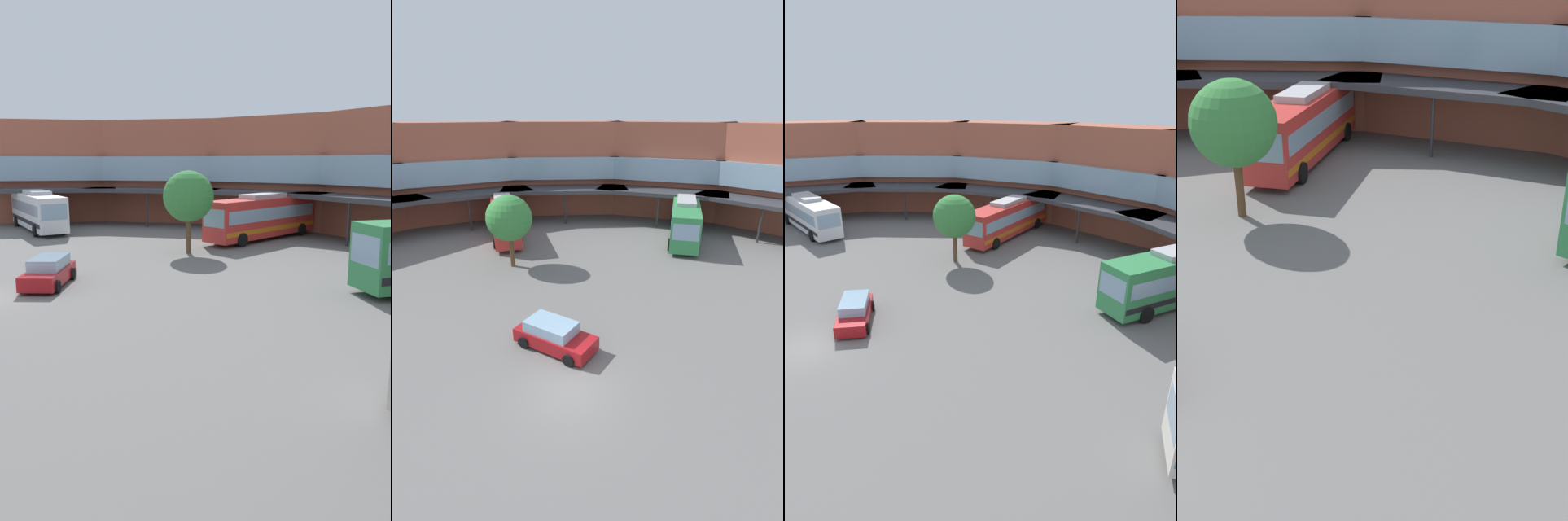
# 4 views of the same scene
# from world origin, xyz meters

# --- Properties ---
(ground_plane) EXTENTS (116.33, 116.33, 0.00)m
(ground_plane) POSITION_xyz_m (0.00, 0.00, 0.00)
(ground_plane) COLOR slate
(station_building) EXTENTS (73.72, 38.50, 10.83)m
(station_building) POSITION_xyz_m (0.00, 21.25, 5.44)
(station_building) COLOR #AD5942
(station_building) RESTS_ON ground
(bus_0) EXTENTS (3.82, 12.26, 3.99)m
(bus_0) POSITION_xyz_m (7.66, 22.90, 2.02)
(bus_0) COLOR #338C4C
(bus_0) RESTS_ON ground
(bus_1) EXTENTS (7.04, 12.31, 3.87)m
(bus_1) POSITION_xyz_m (-10.71, 21.65, 1.96)
(bus_1) COLOR red
(bus_1) RESTS_ON ground
(parked_car) EXTENTS (4.75, 3.42, 1.53)m
(parked_car) POSITION_xyz_m (-1.38, 3.08, 0.74)
(parked_car) COLOR #A51419
(parked_car) RESTS_ON ground
(plaza_tree) EXTENTS (3.64, 3.64, 5.92)m
(plaza_tree) POSITION_xyz_m (-7.17, 13.47, 4.08)
(plaza_tree) COLOR brown
(plaza_tree) RESTS_ON ground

